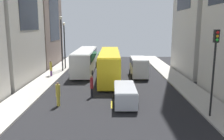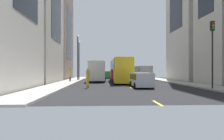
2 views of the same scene
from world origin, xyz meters
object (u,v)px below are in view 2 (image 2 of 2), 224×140
at_px(city_bus_white, 97,70).
at_px(traffic_light_near_corner, 212,42).
at_px(streetcar_yellow, 120,69).
at_px(pedestrian_waiting_curb, 112,76).
at_px(pedestrian_crossing_near, 88,78).
at_px(car_green_1, 108,74).
at_px(car_silver_0, 141,79).
at_px(pedestrian_crossing_mid, 70,74).
at_px(delivery_van_white, 143,73).

relative_size(city_bus_white, traffic_light_near_corner, 1.99).
distance_m(streetcar_yellow, pedestrian_waiting_curb, 8.23).
bearing_deg(traffic_light_near_corner, pedestrian_crossing_near, 167.49).
bearing_deg(pedestrian_crossing_near, car_green_1, 27.76).
height_order(city_bus_white, pedestrian_crossing_near, city_bus_white).
bearing_deg(pedestrian_waiting_curb, car_silver_0, -69.28).
relative_size(streetcar_yellow, pedestrian_waiting_curb, 6.28).
bearing_deg(pedestrian_crossing_near, car_silver_0, -50.16).
height_order(city_bus_white, pedestrian_crossing_mid, city_bus_white).
height_order(streetcar_yellow, pedestrian_waiting_curb, streetcar_yellow).
xyz_separation_m(pedestrian_waiting_curb, pedestrian_crossing_mid, (-6.24, 8.95, 0.10)).
relative_size(city_bus_white, pedestrian_crossing_near, 6.07).
height_order(streetcar_yellow, pedestrian_crossing_mid, streetcar_yellow).
bearing_deg(delivery_van_white, pedestrian_crossing_mid, -178.63).
bearing_deg(pedestrian_waiting_curb, pedestrian_crossing_near, -172.97).
distance_m(pedestrian_crossing_mid, traffic_light_near_corner, 21.24).
height_order(car_green_1, traffic_light_near_corner, traffic_light_near_corner).
bearing_deg(delivery_van_white, car_silver_0, -102.45).
distance_m(car_green_1, traffic_light_near_corner, 30.57).
xyz_separation_m(streetcar_yellow, traffic_light_near_corner, (7.62, -13.20, 2.41)).
bearing_deg(streetcar_yellow, car_green_1, 95.28).
height_order(delivery_van_white, pedestrian_waiting_curb, delivery_van_white).
bearing_deg(car_green_1, pedestrian_waiting_curb, -90.42).
height_order(city_bus_white, streetcar_yellow, streetcar_yellow).
xyz_separation_m(streetcar_yellow, delivery_van_white, (3.92, 1.23, -0.61)).
xyz_separation_m(city_bus_white, traffic_light_near_corner, (11.26, -17.65, 2.52)).
bearing_deg(car_green_1, streetcar_yellow, -84.72).
bearing_deg(delivery_van_white, car_green_1, 110.29).
bearing_deg(car_green_1, pedestrian_crossing_mid, -113.39).
relative_size(car_green_1, pedestrian_crossing_mid, 2.23).
height_order(pedestrian_waiting_curb, traffic_light_near_corner, traffic_light_near_corner).
bearing_deg(streetcar_yellow, pedestrian_waiting_curb, -101.52).
bearing_deg(car_green_1, car_silver_0, -83.55).
xyz_separation_m(pedestrian_crossing_near, traffic_light_near_corner, (11.91, -2.64, 3.43)).
xyz_separation_m(city_bus_white, car_silver_0, (5.09, -14.41, -1.07)).
bearing_deg(pedestrian_waiting_curb, car_green_1, 52.70).
relative_size(car_green_1, pedestrian_waiting_curb, 2.17).
distance_m(car_silver_0, car_green_1, 25.90).
xyz_separation_m(delivery_van_white, car_green_1, (-5.38, 14.54, -0.52)).
bearing_deg(pedestrian_waiting_curb, delivery_van_white, 22.11).
height_order(streetcar_yellow, car_silver_0, streetcar_yellow).
distance_m(city_bus_white, delivery_van_white, 8.23).
xyz_separation_m(streetcar_yellow, pedestrian_waiting_curb, (-1.63, -8.00, -0.98)).
bearing_deg(traffic_light_near_corner, pedestrian_waiting_curb, 150.69).
relative_size(streetcar_yellow, pedestrian_crossing_near, 6.43).
relative_size(car_silver_0, pedestrian_waiting_curb, 2.23).
height_order(city_bus_white, car_green_1, city_bus_white).
relative_size(city_bus_white, streetcar_yellow, 0.95).
relative_size(streetcar_yellow, delivery_van_white, 2.65).
distance_m(delivery_van_white, car_green_1, 15.52).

